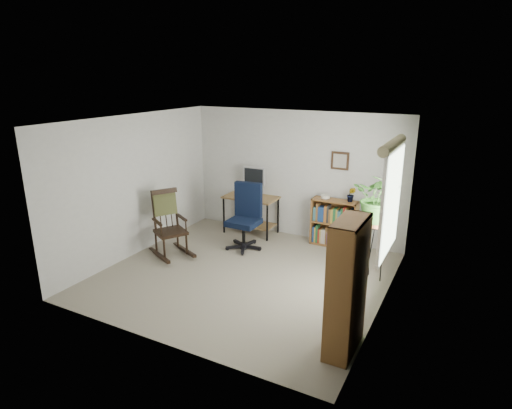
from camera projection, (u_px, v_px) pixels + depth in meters
The scene contains 18 objects.
floor at pixel (244, 275), 6.72m from camera, with size 4.20×4.00×0.00m, color gray.
ceiling at pixel (243, 120), 6.01m from camera, with size 4.20×4.00×0.00m, color white.
wall_back at pixel (295, 175), 8.06m from camera, with size 4.20×0.00×2.40m, color silver.
wall_front at pixel (154, 248), 4.67m from camera, with size 4.20×0.00×2.40m, color silver.
wall_left at pixel (136, 185), 7.29m from camera, with size 0.00×4.00×2.40m, color silver.
wall_right at pixel (388, 224), 5.43m from camera, with size 0.00×4.00×2.40m, color silver.
window at pixel (390, 202), 5.65m from camera, with size 0.12×1.20×1.50m, color white, non-canonical shape.
desk at pixel (251, 215), 8.40m from camera, with size 1.03×0.57×0.74m, color olive, non-canonical shape.
monitor at pixel (254, 181), 8.32m from camera, with size 0.46×0.16×0.56m, color silver, non-canonical shape.
keyboard at pixel (248, 197), 8.18m from camera, with size 0.40×0.15×0.03m, color black.
office_chair at pixel (243, 217), 7.55m from camera, with size 0.65×0.65×1.20m, color black, non-canonical shape.
rocking_chair at pixel (170, 223), 7.30m from camera, with size 0.60×1.00×1.16m, color black, non-canonical shape.
low_bookshelf at pixel (334, 223), 7.75m from camera, with size 0.82×0.27×0.87m, color brown, non-canonical shape.
tall_bookshelf at pixel (347, 287), 4.69m from camera, with size 0.29×0.69×1.57m, color brown, non-canonical shape.
plant_stand at pixel (374, 249), 6.43m from camera, with size 0.28×0.28×1.00m, color black, non-canonical shape.
spider_plant at pixel (380, 174), 6.09m from camera, with size 1.69×1.88×1.46m, color #306222.
potted_plant_small at pixel (351, 199), 7.49m from camera, with size 0.13×0.24×0.11m, color #306222.
framed_picture at pixel (340, 161), 7.55m from camera, with size 0.32×0.04×0.32m, color black, non-canonical shape.
Camera 1 is at (2.99, -5.31, 3.03)m, focal length 30.00 mm.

